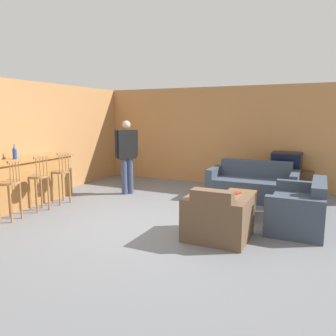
{
  "coord_description": "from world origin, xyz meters",
  "views": [
    {
      "loc": [
        2.59,
        -4.84,
        1.87
      ],
      "look_at": [
        -0.09,
        0.82,
        0.85
      ],
      "focal_mm": 35.0,
      "sensor_mm": 36.0,
      "label": 1
    }
  ],
  "objects_px": {
    "bottle": "(15,152)",
    "person_by_window": "(127,153)",
    "tv_unit": "(285,182)",
    "bar_chair_near": "(9,188)",
    "bar_chair_far": "(61,176)",
    "couch_far": "(253,186)",
    "book_on_table": "(235,193)",
    "loveseat_right": "(299,209)",
    "coffee_table": "(238,198)",
    "bar_chair_mid": "(39,181)",
    "armchair_near": "(217,219)",
    "tv": "(287,162)"
  },
  "relations": [
    {
      "from": "bar_chair_near",
      "to": "bottle",
      "type": "distance_m",
      "value": 1.11
    },
    {
      "from": "bar_chair_far",
      "to": "book_on_table",
      "type": "height_order",
      "value": "bar_chair_far"
    },
    {
      "from": "bar_chair_mid",
      "to": "tv_unit",
      "type": "bearing_deg",
      "value": 40.4
    },
    {
      "from": "bar_chair_far",
      "to": "bottle",
      "type": "distance_m",
      "value": 1.02
    },
    {
      "from": "bottle",
      "to": "person_by_window",
      "type": "xyz_separation_m",
      "value": [
        1.48,
        1.88,
        -0.13
      ]
    },
    {
      "from": "loveseat_right",
      "to": "tv",
      "type": "height_order",
      "value": "tv"
    },
    {
      "from": "tv",
      "to": "couch_far",
      "type": "bearing_deg",
      "value": -124.5
    },
    {
      "from": "coffee_table",
      "to": "bottle",
      "type": "distance_m",
      "value": 4.52
    },
    {
      "from": "tv_unit",
      "to": "person_by_window",
      "type": "relative_size",
      "value": 0.71
    },
    {
      "from": "bar_chair_near",
      "to": "tv",
      "type": "distance_m",
      "value": 6.0
    },
    {
      "from": "tv",
      "to": "person_by_window",
      "type": "xyz_separation_m",
      "value": [
        -3.41,
        -1.67,
        0.21
      ]
    },
    {
      "from": "bar_chair_mid",
      "to": "coffee_table",
      "type": "bearing_deg",
      "value": 20.11
    },
    {
      "from": "armchair_near",
      "to": "tv_unit",
      "type": "height_order",
      "value": "armchair_near"
    },
    {
      "from": "bottle",
      "to": "loveseat_right",
      "type": "bearing_deg",
      "value": 11.89
    },
    {
      "from": "bar_chair_mid",
      "to": "tv_unit",
      "type": "distance_m",
      "value": 5.55
    },
    {
      "from": "loveseat_right",
      "to": "coffee_table",
      "type": "distance_m",
      "value": 1.09
    },
    {
      "from": "bar_chair_far",
      "to": "person_by_window",
      "type": "height_order",
      "value": "person_by_window"
    },
    {
      "from": "loveseat_right",
      "to": "coffee_table",
      "type": "bearing_deg",
      "value": 172.48
    },
    {
      "from": "bar_chair_mid",
      "to": "tv_unit",
      "type": "xyz_separation_m",
      "value": [
        4.22,
        3.59,
        -0.31
      ]
    },
    {
      "from": "coffee_table",
      "to": "person_by_window",
      "type": "height_order",
      "value": "person_by_window"
    },
    {
      "from": "bar_chair_near",
      "to": "bar_chair_far",
      "type": "distance_m",
      "value": 1.27
    },
    {
      "from": "coffee_table",
      "to": "book_on_table",
      "type": "bearing_deg",
      "value": 139.66
    },
    {
      "from": "bar_chair_far",
      "to": "person_by_window",
      "type": "xyz_separation_m",
      "value": [
        0.81,
        1.32,
        0.4
      ]
    },
    {
      "from": "book_on_table",
      "to": "loveseat_right",
      "type": "bearing_deg",
      "value": -9.93
    },
    {
      "from": "coffee_table",
      "to": "person_by_window",
      "type": "relative_size",
      "value": 0.55
    },
    {
      "from": "loveseat_right",
      "to": "person_by_window",
      "type": "distance_m",
      "value": 4.01
    },
    {
      "from": "bar_chair_mid",
      "to": "tv",
      "type": "distance_m",
      "value": 5.55
    },
    {
      "from": "bar_chair_mid",
      "to": "tv",
      "type": "xyz_separation_m",
      "value": [
        4.22,
        3.59,
        0.19
      ]
    },
    {
      "from": "armchair_near",
      "to": "loveseat_right",
      "type": "bearing_deg",
      "value": 45.64
    },
    {
      "from": "armchair_near",
      "to": "book_on_table",
      "type": "xyz_separation_m",
      "value": [
        -0.06,
        1.32,
        0.12
      ]
    },
    {
      "from": "loveseat_right",
      "to": "bar_chair_near",
      "type": "bearing_deg",
      "value": -158.58
    },
    {
      "from": "bottle",
      "to": "book_on_table",
      "type": "bearing_deg",
      "value": 17.56
    },
    {
      "from": "couch_far",
      "to": "coffee_table",
      "type": "distance_m",
      "value": 1.39
    },
    {
      "from": "tv_unit",
      "to": "book_on_table",
      "type": "xyz_separation_m",
      "value": [
        -0.69,
        -2.21,
        0.15
      ]
    },
    {
      "from": "tv_unit",
      "to": "bottle",
      "type": "relative_size",
      "value": 4.16
    },
    {
      "from": "book_on_table",
      "to": "bar_chair_far",
      "type": "bearing_deg",
      "value": -167.61
    },
    {
      "from": "armchair_near",
      "to": "coffee_table",
      "type": "xyz_separation_m",
      "value": [
        0.01,
        1.26,
        0.04
      ]
    },
    {
      "from": "coffee_table",
      "to": "couch_far",
      "type": "bearing_deg",
      "value": 89.68
    },
    {
      "from": "tv_unit",
      "to": "person_by_window",
      "type": "height_order",
      "value": "person_by_window"
    },
    {
      "from": "bottle",
      "to": "person_by_window",
      "type": "bearing_deg",
      "value": 51.69
    },
    {
      "from": "bar_chair_near",
      "to": "loveseat_right",
      "type": "relative_size",
      "value": 0.71
    },
    {
      "from": "bar_chair_near",
      "to": "bar_chair_far",
      "type": "height_order",
      "value": "same"
    },
    {
      "from": "couch_far",
      "to": "book_on_table",
      "type": "bearing_deg",
      "value": -93.32
    },
    {
      "from": "bar_chair_mid",
      "to": "book_on_table",
      "type": "xyz_separation_m",
      "value": [
        3.54,
        1.38,
        -0.16
      ]
    },
    {
      "from": "bar_chair_far",
      "to": "book_on_table",
      "type": "distance_m",
      "value": 3.63
    },
    {
      "from": "bar_chair_near",
      "to": "coffee_table",
      "type": "bearing_deg",
      "value": 28.81
    },
    {
      "from": "bar_chair_mid",
      "to": "person_by_window",
      "type": "bearing_deg",
      "value": 67.06
    },
    {
      "from": "coffee_table",
      "to": "bottle",
      "type": "xyz_separation_m",
      "value": [
        -4.27,
        -1.27,
        0.77
      ]
    },
    {
      "from": "bar_chair_near",
      "to": "couch_far",
      "type": "height_order",
      "value": "bar_chair_near"
    },
    {
      "from": "bar_chair_mid",
      "to": "couch_far",
      "type": "relative_size",
      "value": 0.57
    }
  ]
}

